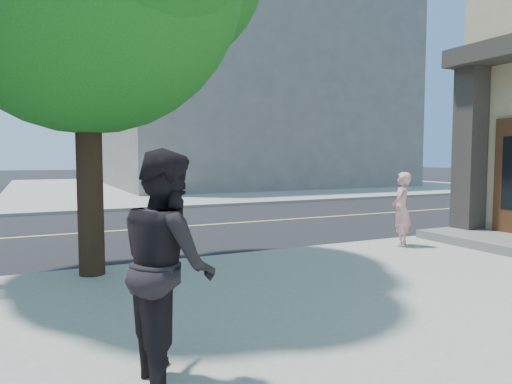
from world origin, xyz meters
TOP-DOWN VIEW (x-y plane):
  - ground at (0.00, 0.00)m, footprint 140.00×140.00m
  - road_ew at (0.00, 4.50)m, footprint 140.00×9.00m
  - sidewalk_ne at (13.50, 21.50)m, footprint 29.00×25.00m
  - filler_ne at (14.00, 22.00)m, footprint 18.00×16.00m
  - man_on_phone at (7.38, -0.80)m, footprint 0.67×0.62m
  - pedestrian at (1.50, -4.38)m, footprint 0.75×0.95m

SIDE VIEW (x-z plane):
  - ground at x=0.00m, z-range 0.00..0.00m
  - road_ew at x=0.00m, z-range 0.00..0.01m
  - sidewalk_ne at x=13.50m, z-range 0.00..0.12m
  - man_on_phone at x=7.38m, z-range 0.12..1.65m
  - pedestrian at x=1.50m, z-range 0.12..2.04m
  - filler_ne at x=14.00m, z-range 0.12..14.12m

